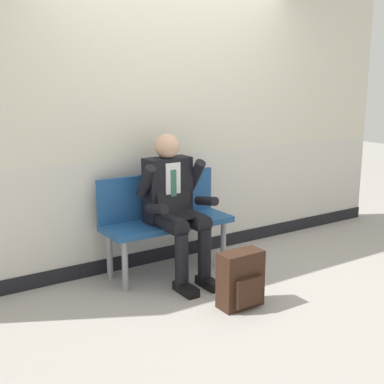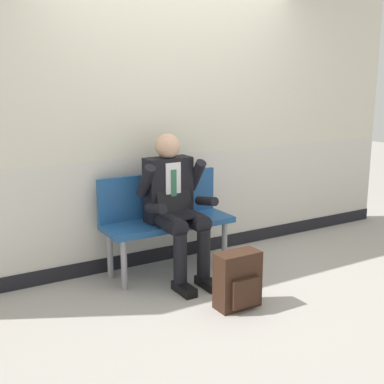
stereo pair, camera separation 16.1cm
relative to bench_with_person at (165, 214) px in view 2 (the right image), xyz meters
The scene contains 5 objects.
ground_plane 0.69m from the bench_with_person, 59.68° to the right, with size 18.00×18.00×0.00m, color #9E9991.
station_wall 0.89m from the bench_with_person, 49.82° to the left, with size 5.29×0.14×2.67m.
bench_with_person is the anchor object (origin of this frame).
person_seated 0.24m from the bench_with_person, 90.00° to the right, with size 0.57×0.70×1.22m.
backpack 1.00m from the bench_with_person, 83.40° to the right, with size 0.34×0.21×0.43m.
Camera 2 is at (-2.20, -3.36, 1.67)m, focal length 47.07 mm.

